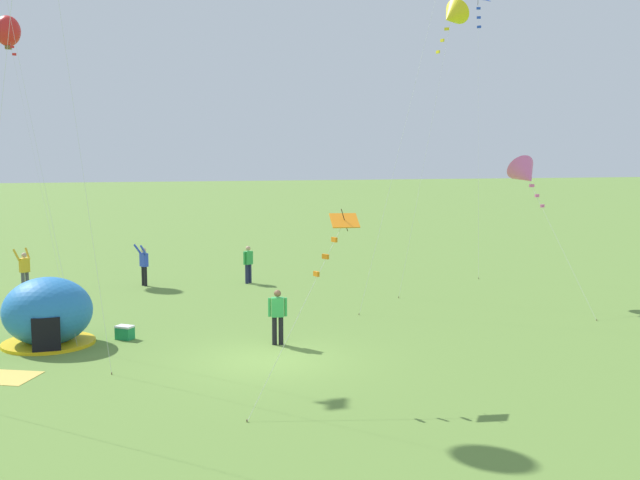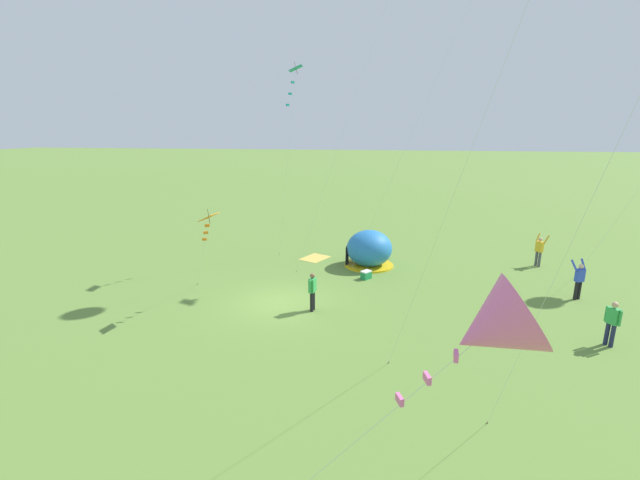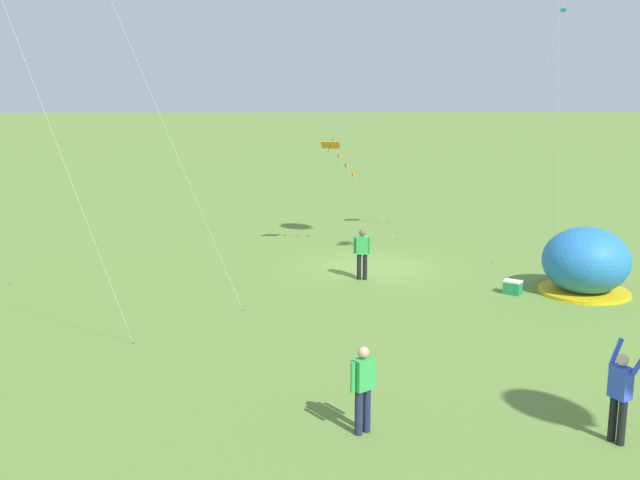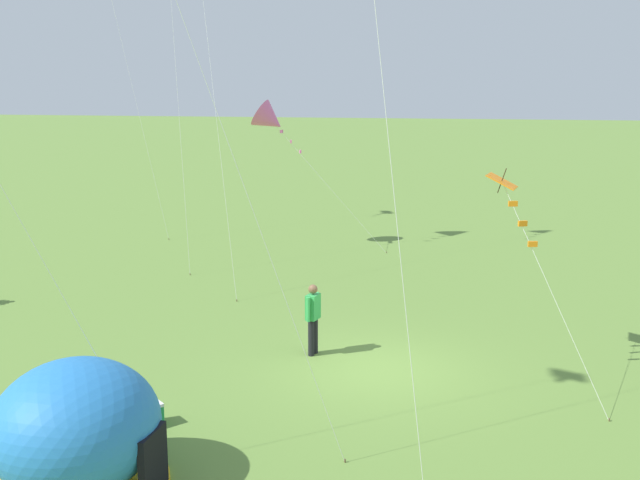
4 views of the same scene
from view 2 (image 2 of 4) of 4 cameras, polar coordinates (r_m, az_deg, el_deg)
ground_plane at (r=19.89m, az=-5.33°, el=-8.30°), size 300.00×300.00×0.00m
popup_tent at (r=24.82m, az=6.57°, el=-1.22°), size 2.81×2.81×2.10m
picnic_blanket at (r=26.38m, az=-0.68°, el=-2.41°), size 2.09×1.90×0.01m
cooler_box at (r=22.87m, az=6.17°, el=-4.63°), size 0.64×0.62×0.44m
person_arms_raised at (r=23.17m, az=31.27°, el=-4.45°), size 0.64×0.72×1.89m
person_flying_kite at (r=27.59m, az=27.19°, el=-1.16°), size 0.72×0.68×1.89m
person_with_toddler at (r=18.96m, az=34.39°, el=-8.95°), size 0.50×0.41×1.72m
person_watching_sky at (r=18.62m, az=-1.01°, el=-6.67°), size 0.58×0.31×1.72m
kite_orange at (r=18.54m, az=-14.73°, el=2.29°), size 3.38×2.60×4.50m
kite_pink at (r=6.38m, az=21.90°, el=-10.91°), size 1.24×5.35×5.84m
kite_teal at (r=24.79m, az=-3.47°, el=20.65°), size 1.72×1.92×11.20m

